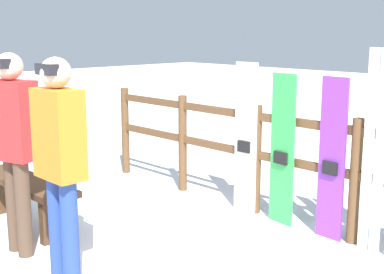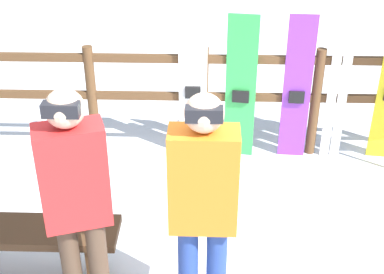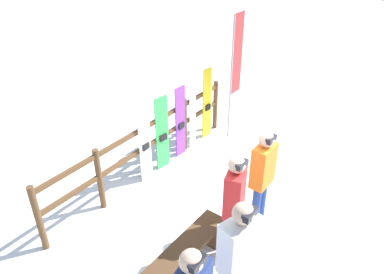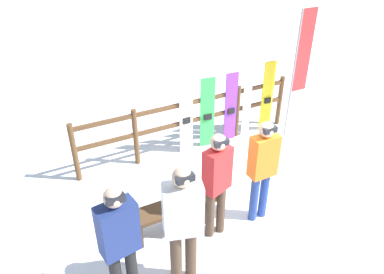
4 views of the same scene
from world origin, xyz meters
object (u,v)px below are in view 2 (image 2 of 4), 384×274
Objects in this scene: snowboard_green at (241,89)px; snowboard_white at (193,84)px; bench at (20,241)px; snowboard_purple at (297,90)px; person_orange at (203,202)px; ski_pair_white at (340,77)px; person_red at (76,197)px.

snowboard_white is at bearing 179.99° from snowboard_green.
snowboard_white is (1.20, 1.86, 0.43)m from bench.
person_orange is at bearing -111.88° from snowboard_purple.
ski_pair_white reaches higher than snowboard_white.
snowboard_purple is 0.42m from ski_pair_white.
ski_pair_white is (0.95, 0.00, 0.14)m from snowboard_green.
bench is 2.26m from snowboard_white.
person_red is at bearing -116.68° from snowboard_green.
person_orange is 2.28m from snowboard_green.
bench is at bearing -122.80° from snowboard_white.
person_red is at bearing -132.94° from ski_pair_white.
snowboard_green is at bearing 48.08° from bench.
person_orange is at bearing -86.75° from snowboard_white.
bench is at bearing 164.46° from person_orange.
snowboard_white is at bearing -179.87° from ski_pair_white.
bench is 2.93m from snowboard_purple.
person_red is 2.79m from snowboard_purple.
person_orange is 2.59m from ski_pair_white.
snowboard_white is (0.64, 2.22, -0.23)m from person_red.
person_red is 2.32m from snowboard_white.
snowboard_purple is at bearing 0.00° from snowboard_green.
snowboard_purple is at bearing 53.08° from person_red.
person_red is at bearing -106.14° from snowboard_white.
person_orange is 2.42m from snowboard_purple.
snowboard_purple reaches higher than snowboard_green.
person_red reaches higher than bench.
ski_pair_white is (0.40, 0.00, 0.14)m from snowboard_purple.
bench is 0.91× the size of snowboard_white.
person_orange is 1.00× the size of person_red.
snowboard_purple is (1.02, -0.00, -0.04)m from snowboard_white.
person_orange reaches higher than snowboard_green.
snowboard_white is at bearing 93.25° from person_orange.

